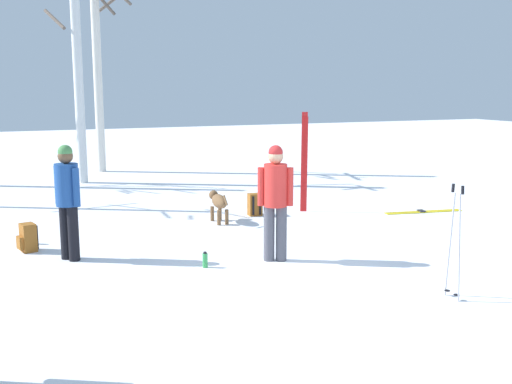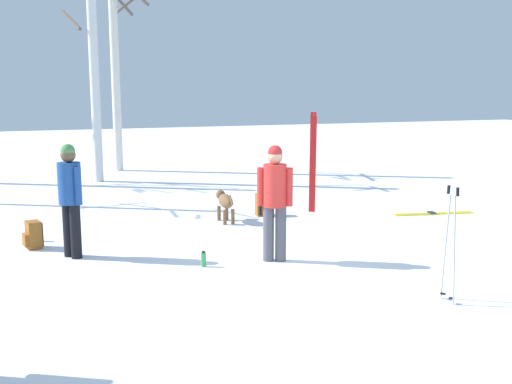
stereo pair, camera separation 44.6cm
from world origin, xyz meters
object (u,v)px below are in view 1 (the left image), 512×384
object	(u,v)px
water_bottle_1	(205,260)
water_bottle_0	(29,237)
person_1	(67,195)
ski_pair_planted_0	(304,163)
backpack_2	(255,205)
dog	(219,202)
ski_pair_lying_0	(423,212)
birch_tree_4	(96,38)
person_2	(275,195)
backpack_0	(28,238)
birch_tree_3	(77,61)
ski_poles_0	(455,238)

from	to	relation	value
water_bottle_1	water_bottle_0	bearing A→B (deg)	133.66
person_1	water_bottle_1	xyz separation A→B (m)	(1.72, -1.15, -0.87)
ski_pair_planted_0	water_bottle_1	distance (m)	4.38
backpack_2	water_bottle_1	size ratio (longest dim) A/B	1.92
backpack_2	water_bottle_1	bearing A→B (deg)	-123.91
dog	ski_pair_lying_0	xyz separation A→B (m)	(4.16, -0.74, -0.38)
water_bottle_0	water_bottle_1	distance (m)	3.27
water_bottle_0	birch_tree_4	distance (m)	9.31
ski_pair_lying_0	birch_tree_4	size ratio (longest dim) A/B	0.22
ski_pair_lying_0	birch_tree_4	world-z (taller)	birch_tree_4
person_2	ski_pair_planted_0	bearing A→B (deg)	56.27
person_2	water_bottle_0	bearing A→B (deg)	143.83
backpack_2	water_bottle_0	distance (m)	4.31
dog	water_bottle_0	xyz separation A→B (m)	(-3.40, -0.32, -0.27)
ski_pair_planted_0	backpack_0	xyz separation A→B (m)	(-5.37, -1.08, -0.80)
backpack_0	water_bottle_1	world-z (taller)	backpack_0
backpack_2	birch_tree_3	bearing A→B (deg)	115.27
ski_pair_planted_0	person_2	bearing A→B (deg)	-123.73
backpack_0	person_2	bearing A→B (deg)	-30.21
ski_pair_lying_0	water_bottle_1	world-z (taller)	water_bottle_1
person_2	dog	xyz separation A→B (m)	(0.08, 2.75, -0.59)
water_bottle_0	water_bottle_1	xyz separation A→B (m)	(2.26, -2.36, -0.01)
ski_poles_0	water_bottle_1	world-z (taller)	ski_poles_0
backpack_2	ski_pair_planted_0	bearing A→B (deg)	-1.31
birch_tree_3	water_bottle_1	bearing A→B (deg)	-85.86
backpack_0	backpack_2	distance (m)	4.44
water_bottle_0	birch_tree_4	world-z (taller)	birch_tree_4
dog	birch_tree_3	size ratio (longest dim) A/B	0.15
person_1	birch_tree_3	distance (m)	7.80
person_1	backpack_2	size ratio (longest dim) A/B	3.90
backpack_2	water_bottle_1	world-z (taller)	backpack_2
ski_pair_lying_0	water_bottle_0	size ratio (longest dim) A/B	6.72
water_bottle_1	person_1	bearing A→B (deg)	146.20
person_1	birch_tree_4	distance (m)	9.99
ski_pair_planted_0	water_bottle_1	size ratio (longest dim) A/B	8.88
ski_pair_lying_0	ski_poles_0	xyz separation A→B (m)	(-2.92, -4.32, 0.74)
ski_pair_planted_0	ski_pair_lying_0	size ratio (longest dim) A/B	1.22
ski_pair_lying_0	water_bottle_1	distance (m)	5.65
dog	ski_pair_lying_0	bearing A→B (deg)	-10.15
ski_pair_planted_0	backpack_0	world-z (taller)	ski_pair_planted_0
dog	backpack_0	world-z (taller)	dog
person_1	ski_pair_lying_0	distance (m)	7.14
birch_tree_3	birch_tree_4	distance (m)	2.24
water_bottle_0	backpack_0	bearing A→B (deg)	-93.65
backpack_2	water_bottle_1	distance (m)	3.60
person_1	birch_tree_4	size ratio (longest dim) A/B	0.23
dog	ski_pair_lying_0	size ratio (longest dim) A/B	0.54
ski_pair_planted_0	backpack_2	bearing A→B (deg)	178.69
person_1	ski_pair_lying_0	size ratio (longest dim) A/B	1.03
dog	backpack_2	xyz separation A→B (m)	(0.87, 0.31, -0.17)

